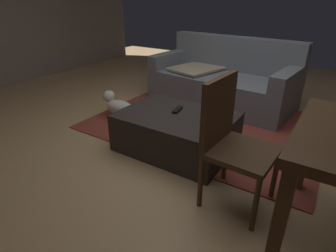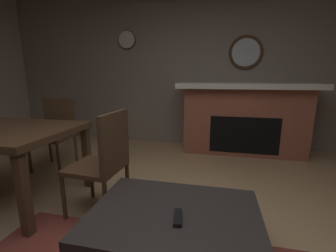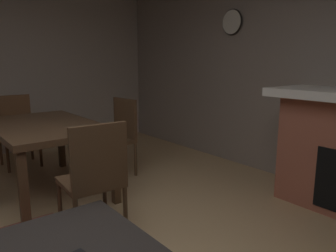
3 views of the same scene
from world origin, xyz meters
The scene contains 6 objects.
wall_back_fireplace_side centered at (0.00, -3.00, 1.38)m, with size 7.79×0.12×2.75m, color gray.
dining_table centered at (1.80, -0.57, 0.66)m, with size 1.57×0.97×0.74m.
dining_chair_south centered at (1.80, -1.45, 0.52)m, with size 0.47×0.47×0.93m.
dining_chair_west centered at (0.62, -0.57, 0.52)m, with size 0.47×0.47×0.93m.
dining_chair_east centered at (2.98, -0.57, 0.52)m, with size 0.44×0.44×0.93m.
wall_clock centered at (1.33, -2.91, 1.88)m, with size 0.33×0.03×0.33m.
Camera 3 is at (-1.59, 0.46, 1.38)m, focal length 34.61 mm.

